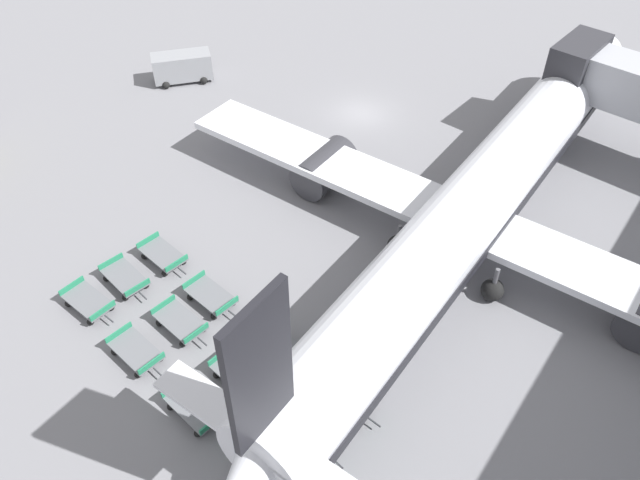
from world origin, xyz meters
name	(u,v)px	position (x,y,z in m)	size (l,w,h in m)	color
ground_plane	(361,113)	(0.00, 0.00, 0.00)	(500.00, 500.00, 0.00)	gray
airplane	(477,203)	(12.72, -7.74, 2.92)	(37.68, 43.16, 11.48)	silver
service_van	(182,67)	(-14.04, -4.41, 1.21)	(4.29, 4.69, 2.24)	gray
baggage_dolly_row_near_col_a	(88,302)	(-0.78, -24.12, 0.47)	(3.49, 1.71, 0.92)	slate
baggage_dolly_row_near_col_b	(136,351)	(3.62, -24.75, 0.47)	(3.52, 1.81, 0.92)	slate
baggage_dolly_row_near_col_c	(195,407)	(8.05, -25.22, 0.47)	(3.52, 1.82, 0.92)	slate
baggage_dolly_row_near_col_d	(266,473)	(12.59, -25.64, 0.47)	(3.53, 1.85, 0.92)	slate
baggage_dolly_row_mid_a_col_a	(125,278)	(-0.57, -21.86, 0.47)	(3.54, 1.90, 0.92)	slate
baggage_dolly_row_mid_a_col_b	(180,322)	(4.02, -22.22, 0.47)	(3.52, 1.83, 0.92)	slate
baggage_dolly_row_mid_a_col_c	(240,375)	(8.52, -22.75, 0.47)	(3.52, 1.81, 0.92)	slate
baggage_dolly_row_mid_a_col_d	(308,435)	(12.95, -23.29, 0.47)	(3.53, 1.90, 0.92)	slate
baggage_dolly_row_mid_b_col_a	(163,255)	(-0.24, -19.44, 0.47)	(3.52, 1.84, 0.92)	slate
baggage_dolly_row_mid_b_col_b	(211,296)	(4.04, -20.05, 0.47)	(3.52, 1.82, 0.92)	slate
baggage_dolly_row_mid_b_col_c	(275,343)	(8.66, -20.37, 0.47)	(3.51, 1.77, 0.92)	slate
baggage_dolly_row_mid_b_col_d	(344,399)	(13.15, -20.93, 0.47)	(3.51, 1.76, 0.92)	slate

